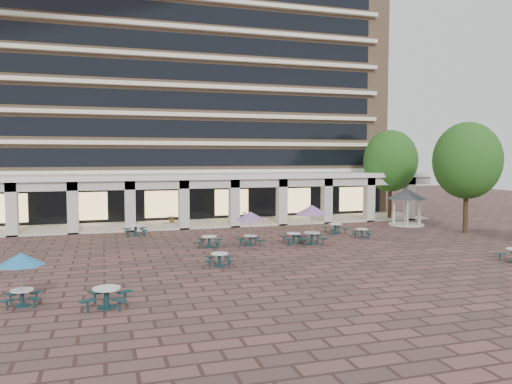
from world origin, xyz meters
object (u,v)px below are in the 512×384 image
(gazebo, at_px, (407,198))
(planter_right, at_px, (246,219))
(picnic_table_4, at_px, (21,261))
(planter_left, at_px, (172,222))

(gazebo, height_order, planter_right, gazebo)
(picnic_table_4, distance_m, gazebo, 32.07)
(planter_left, relative_size, planter_right, 1.00)
(picnic_table_4, bearing_deg, gazebo, 27.59)
(planter_left, bearing_deg, picnic_table_4, -113.30)
(picnic_table_4, bearing_deg, planter_left, 64.85)
(picnic_table_4, height_order, planter_left, picnic_table_4)
(picnic_table_4, distance_m, planter_right, 24.52)
(gazebo, relative_size, planter_left, 2.22)
(planter_left, bearing_deg, planter_right, 0.00)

